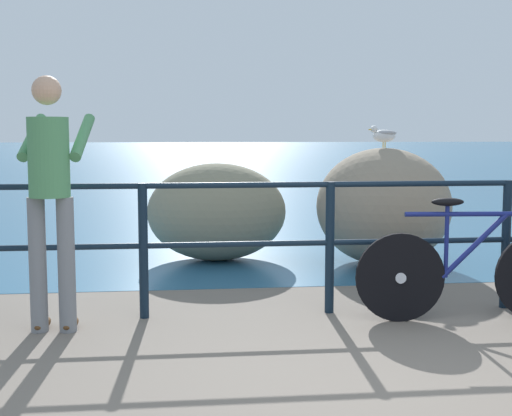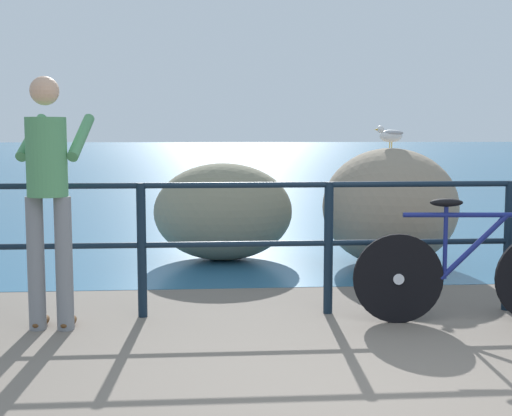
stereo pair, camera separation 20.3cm
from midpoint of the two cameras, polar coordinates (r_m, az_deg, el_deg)
ground_plane at (r=23.25m, az=-1.66°, el=2.61°), size 120.00×120.00×0.10m
sea_surface at (r=51.21m, az=-3.09°, el=4.62°), size 120.00×90.00×0.01m
promenade_railing at (r=5.43m, az=6.98°, el=-1.91°), size 8.60×0.07×1.02m
bicycle at (r=5.42m, az=17.99°, el=-4.85°), size 1.70×0.48×0.92m
person_at_railing at (r=5.10m, az=-15.37°, el=1.40°), size 0.49×0.66×1.78m
breakwater_boulder_main at (r=7.52m, az=11.55°, el=0.09°), size 1.41×1.45×1.23m
breakwater_boulder_left at (r=7.67m, az=-1.92°, el=-0.31°), size 1.51×1.10×1.06m
seagull at (r=7.52m, az=11.62°, el=5.85°), size 0.34×0.17×0.23m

